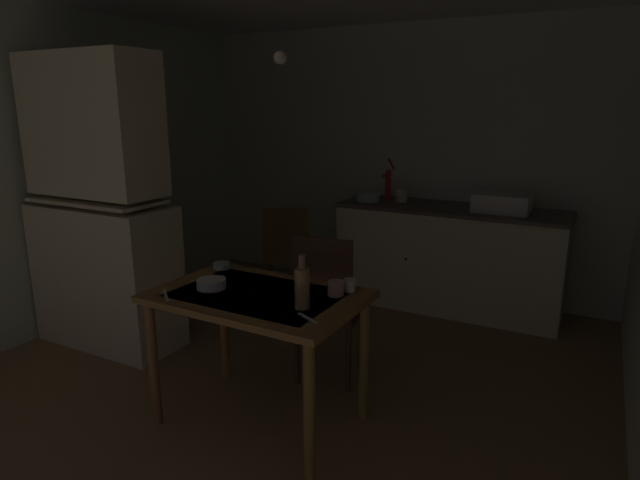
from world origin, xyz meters
The scene contains 20 objects.
ground_plane centered at (0.00, 0.00, 0.00)m, with size 5.13×5.13×0.00m, color olive.
wall_back centered at (0.00, 2.12, 1.23)m, with size 4.11×0.10×2.47m, color silver.
wall_left centered at (-2.05, 0.00, 1.23)m, with size 0.10×4.23×2.47m, color silver.
hutch_cabinet centered at (-1.44, -0.16, 0.98)m, with size 1.09×0.48×2.10m.
counter_cabinet centered at (0.61, 1.75, 0.45)m, with size 1.93×0.64×0.90m.
sink_basin centered at (1.02, 1.75, 0.98)m, with size 0.44×0.34×0.15m.
hand_pump centered at (0.01, 1.79, 1.07)m, with size 0.05×0.27×0.39m.
mixing_bowl_counter centered at (-0.14, 1.70, 0.94)m, with size 0.21×0.21×0.08m, color #ADD1C1.
stoneware_crock centered at (0.14, 1.80, 0.96)m, with size 0.11×0.11×0.12m, color beige.
dining_table centered at (0.16, -0.52, 0.66)m, with size 1.13×0.75×0.77m.
chair_far_side centered at (0.27, 0.07, 0.51)m, with size 0.47×0.47×0.98m.
chair_by_counter centered at (-0.61, 1.04, 0.50)m, with size 0.54×0.54×0.93m.
serving_bowl_wide centered at (-0.12, -0.57, 0.80)m, with size 0.16×0.16×0.05m, color white.
soup_bowl_small centered at (-0.30, -0.24, 0.78)m, with size 0.11×0.11×0.03m, color #ADD1C1.
mug_tall centered at (0.54, -0.35, 0.81)m, with size 0.09×0.09×0.08m, color tan.
mug_dark centered at (0.58, -0.26, 0.80)m, with size 0.07×0.07×0.07m, color white.
glass_bottle centered at (0.48, -0.59, 0.88)m, with size 0.08×0.08×0.28m.
table_knife centered at (-0.25, -0.78, 0.77)m, with size 0.20×0.02×0.01m, color silver.
teaspoon_near_bowl centered at (0.56, -0.70, 0.77)m, with size 0.14×0.02×0.01m, color beige.
pendant_bulb centered at (-0.04, 0.06, 2.02)m, with size 0.08×0.08×0.08m, color #F9EFCC.
Camera 1 is at (1.72, -2.76, 1.75)m, focal length 29.98 mm.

